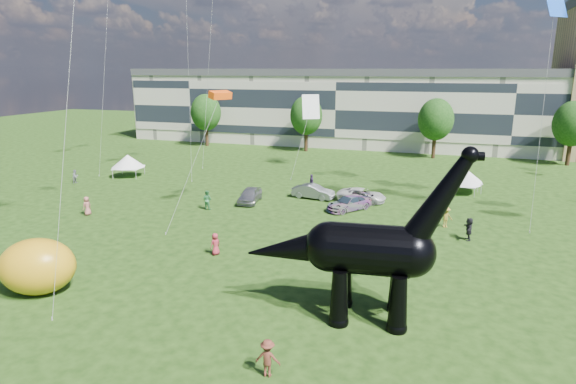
% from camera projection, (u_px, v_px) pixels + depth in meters
% --- Properties ---
extents(ground, '(220.00, 220.00, 0.00)m').
position_uv_depth(ground, '(246.00, 315.00, 26.33)').
color(ground, '#16330C').
rests_on(ground, ground).
extents(terrace_row, '(78.00, 11.00, 12.00)m').
position_uv_depth(terrace_row, '(342.00, 110.00, 84.29)').
color(terrace_row, beige).
rests_on(terrace_row, ground).
extents(tree_far_left, '(5.20, 5.20, 9.44)m').
position_uv_depth(tree_far_left, '(206.00, 110.00, 82.63)').
color(tree_far_left, '#382314').
rests_on(tree_far_left, ground).
extents(tree_mid_left, '(5.20, 5.20, 9.44)m').
position_uv_depth(tree_mid_left, '(306.00, 112.00, 77.16)').
color(tree_mid_left, '#382314').
rests_on(tree_mid_left, ground).
extents(tree_mid_right, '(5.20, 5.20, 9.44)m').
position_uv_depth(tree_mid_right, '(436.00, 116.00, 71.07)').
color(tree_mid_right, '#382314').
rests_on(tree_mid_right, ground).
extents(tree_far_right, '(5.20, 5.20, 9.44)m').
position_uv_depth(tree_far_right, '(573.00, 120.00, 65.59)').
color(tree_far_right, '#382314').
rests_on(tree_far_right, ground).
extents(dinosaur_sculpture, '(12.13, 3.63, 9.88)m').
position_uv_depth(dinosaur_sculpture, '(361.00, 252.00, 25.32)').
color(dinosaur_sculpture, black).
rests_on(dinosaur_sculpture, ground).
extents(car_silver, '(2.34, 4.61, 1.50)m').
position_uv_depth(car_silver, '(250.00, 195.00, 48.38)').
color(car_silver, '#A3A2A7').
rests_on(car_silver, ground).
extents(car_grey, '(4.59, 2.12, 1.46)m').
position_uv_depth(car_grey, '(313.00, 192.00, 49.85)').
color(car_grey, slate).
rests_on(car_grey, ground).
extents(car_white, '(5.08, 2.69, 1.36)m').
position_uv_depth(car_white, '(362.00, 195.00, 48.61)').
color(car_white, silver).
rests_on(car_white, ground).
extents(car_dark, '(4.45, 5.02, 1.40)m').
position_uv_depth(car_dark, '(349.00, 203.00, 45.72)').
color(car_dark, '#595960').
rests_on(car_dark, ground).
extents(gazebo_near, '(3.95, 3.95, 2.39)m').
position_uv_depth(gazebo_near, '(465.00, 178.00, 51.61)').
color(gazebo_near, silver).
rests_on(gazebo_near, ground).
extents(gazebo_far, '(4.88, 4.88, 2.64)m').
position_uv_depth(gazebo_far, '(464.00, 175.00, 52.55)').
color(gazebo_far, white).
rests_on(gazebo_far, ground).
extents(gazebo_left, '(4.83, 4.83, 2.77)m').
position_uv_depth(gazebo_left, '(128.00, 161.00, 59.72)').
color(gazebo_left, white).
rests_on(gazebo_left, ground).
extents(inflatable_yellow, '(5.34, 4.77, 3.39)m').
position_uv_depth(inflatable_yellow, '(37.00, 266.00, 28.55)').
color(inflatable_yellow, gold).
rests_on(inflatable_yellow, ground).
extents(visitors, '(55.18, 37.02, 1.88)m').
position_uv_depth(visitors, '(301.00, 218.00, 40.51)').
color(visitors, black).
rests_on(visitors, ground).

